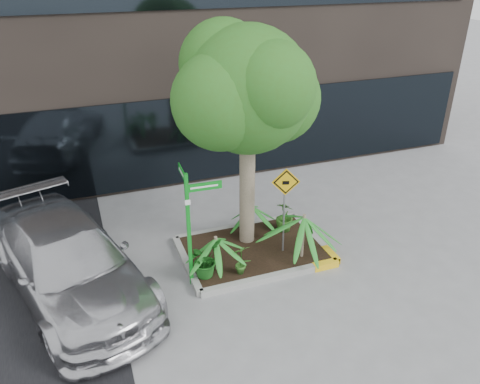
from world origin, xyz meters
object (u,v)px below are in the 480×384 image
object	(u,v)px
parked_car	(69,261)
street_sign_post	(190,217)
cattle_sign	(285,196)
tree	(247,90)

from	to	relation	value
parked_car	street_sign_post	xyz separation A→B (m)	(2.40, -0.52, 0.83)
street_sign_post	cattle_sign	size ratio (longest dim) A/B	1.25
tree	street_sign_post	distance (m)	2.86
tree	street_sign_post	size ratio (longest dim) A/B	2.01
cattle_sign	tree	bearing A→B (deg)	146.74
street_sign_post	parked_car	bearing A→B (deg)	170.36
tree	cattle_sign	size ratio (longest dim) A/B	2.52
tree	street_sign_post	world-z (taller)	tree
parked_car	cattle_sign	distance (m)	4.69
street_sign_post	cattle_sign	bearing A→B (deg)	9.31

